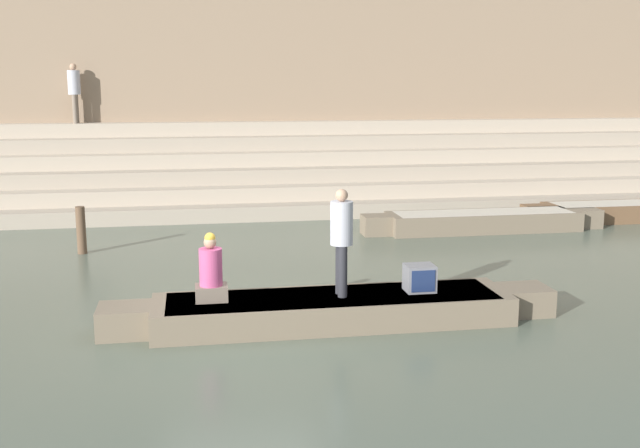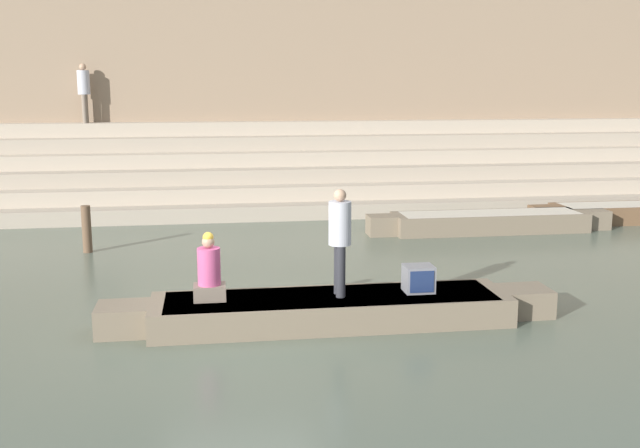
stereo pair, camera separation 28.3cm
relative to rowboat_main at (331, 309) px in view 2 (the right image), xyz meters
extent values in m
plane|color=#566051|center=(-1.41, 0.10, -0.23)|extent=(120.00, 120.00, 0.00)
cube|color=tan|center=(-1.41, 10.51, -0.03)|extent=(36.00, 3.96, 0.41)
cube|color=#B2A28D|center=(-1.41, 10.84, 0.38)|extent=(36.00, 3.30, 0.41)
cube|color=tan|center=(-1.41, 11.17, 0.78)|extent=(36.00, 2.64, 0.41)
cube|color=#B2A28D|center=(-1.41, 11.50, 1.19)|extent=(36.00, 1.98, 0.41)
cube|color=tan|center=(-1.41, 11.83, 1.60)|extent=(36.00, 1.32, 0.41)
cube|color=#B2A28D|center=(-1.41, 12.16, 2.01)|extent=(36.00, 0.66, 0.41)
cube|color=#937A60|center=(-1.41, 13.09, 3.83)|extent=(34.20, 1.20, 8.13)
cube|color=brown|center=(-1.41, 12.47, 0.07)|extent=(34.20, 0.12, 0.60)
cube|color=#756651|center=(0.00, 0.00, -0.02)|extent=(5.51, 1.30, 0.44)
cube|color=beige|center=(0.00, 0.00, 0.18)|extent=(5.07, 1.20, 0.05)
cube|color=#756651|center=(3.14, 0.00, -0.02)|extent=(0.77, 0.71, 0.44)
cube|color=#756651|center=(-3.14, 0.00, -0.02)|extent=(0.77, 0.71, 0.44)
cylinder|color=olive|center=(-0.83, 0.75, 0.10)|extent=(2.42, 0.04, 0.04)
cylinder|color=#28282D|center=(0.13, 0.12, 0.60)|extent=(0.14, 0.14, 0.80)
cylinder|color=#28282D|center=(0.13, -0.07, 0.60)|extent=(0.14, 0.14, 0.80)
cylinder|color=#B2B2BC|center=(0.13, 0.03, 1.34)|extent=(0.34, 0.34, 0.67)
sphere|color=tan|center=(0.13, 0.03, 1.77)|extent=(0.19, 0.19, 0.19)
cube|color=#756656|center=(-1.85, 0.09, 0.32)|extent=(0.48, 0.38, 0.23)
cylinder|color=#C64C7F|center=(-1.85, 0.09, 0.72)|extent=(0.34, 0.34, 0.57)
sphere|color=tan|center=(-1.85, 0.09, 1.10)|extent=(0.19, 0.19, 0.19)
sphere|color=gold|center=(-1.85, 0.09, 1.17)|extent=(0.16, 0.16, 0.16)
cube|color=slate|center=(1.39, 0.05, 0.42)|extent=(0.46, 0.39, 0.42)
cube|color=navy|center=(1.39, -0.15, 0.42)|extent=(0.38, 0.02, 0.34)
cube|color=#756651|center=(5.03, 6.45, 0.00)|extent=(4.82, 1.12, 0.48)
cube|color=beige|center=(5.03, 6.45, 0.22)|extent=(4.43, 1.02, 0.05)
cube|color=#756651|center=(7.78, 6.45, 0.00)|extent=(0.67, 0.62, 0.48)
cube|color=#756651|center=(2.29, 6.45, 0.00)|extent=(0.67, 0.62, 0.48)
cube|color=brown|center=(6.79, 7.15, 0.00)|extent=(0.69, 0.62, 0.48)
cylinder|color=brown|center=(-4.49, 5.57, 0.28)|extent=(0.20, 0.20, 1.03)
cylinder|color=#756656|center=(-5.40, 12.26, 2.63)|extent=(0.15, 0.15, 0.83)
cylinder|color=#756656|center=(-5.40, 12.06, 2.63)|extent=(0.15, 0.15, 0.83)
cylinder|color=#B2B2BC|center=(-5.40, 12.16, 3.39)|extent=(0.36, 0.36, 0.69)
sphere|color=tan|center=(-5.40, 12.16, 3.84)|extent=(0.20, 0.20, 0.20)
camera|label=1|loc=(-2.07, -10.89, 3.48)|focal=42.00mm
camera|label=2|loc=(-1.79, -10.94, 3.48)|focal=42.00mm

